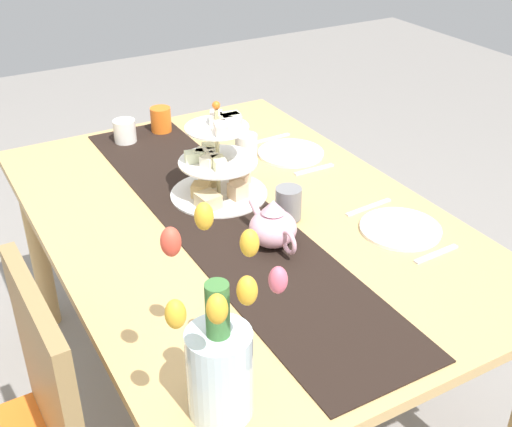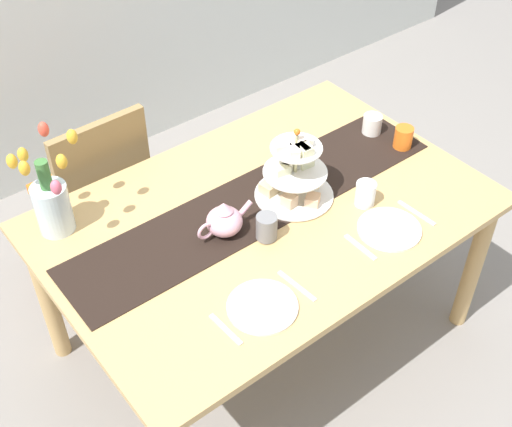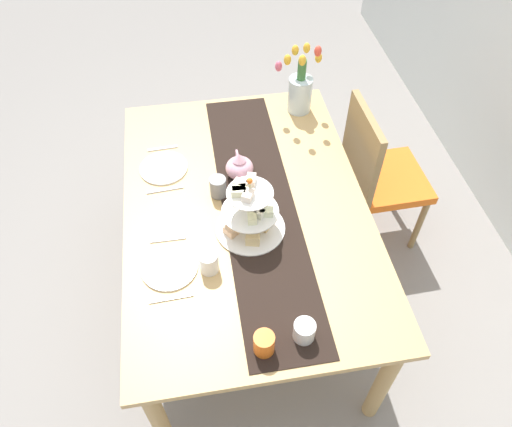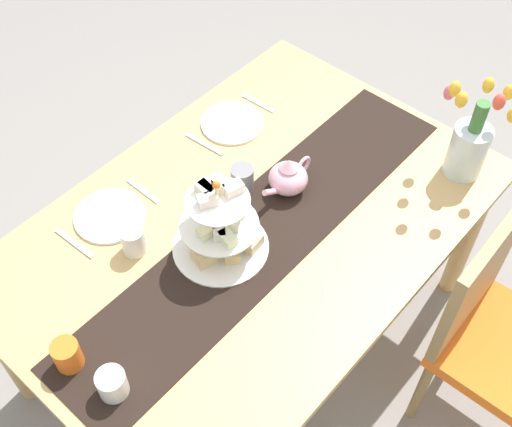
% 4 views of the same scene
% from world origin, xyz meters
% --- Properties ---
extents(ground_plane, '(8.00, 8.00, 0.00)m').
position_xyz_m(ground_plane, '(0.00, 0.00, 0.00)').
color(ground_plane, gray).
extents(dining_table, '(1.62, 1.09, 0.74)m').
position_xyz_m(dining_table, '(0.00, 0.00, 0.64)').
color(dining_table, tan).
rests_on(dining_table, ground_plane).
extents(table_runner, '(1.55, 0.32, 0.00)m').
position_xyz_m(table_runner, '(0.00, 0.06, 0.74)').
color(table_runner, black).
rests_on(table_runner, dining_table).
extents(tiered_cake_stand, '(0.30, 0.30, 0.30)m').
position_xyz_m(tiered_cake_stand, '(0.13, 0.00, 0.84)').
color(tiered_cake_stand, beige).
rests_on(tiered_cake_stand, table_runner).
extents(teapot, '(0.24, 0.13, 0.14)m').
position_xyz_m(teapot, '(-0.19, 0.00, 0.80)').
color(teapot, '#E5A8BC').
rests_on(teapot, table_runner).
extents(tulip_vase, '(0.23, 0.24, 0.40)m').
position_xyz_m(tulip_vase, '(-0.65, 0.39, 0.87)').
color(tulip_vase, silver).
rests_on(tulip_vase, dining_table).
extents(cream_jug, '(0.08, 0.08, 0.08)m').
position_xyz_m(cream_jug, '(0.66, 0.11, 0.78)').
color(cream_jug, white).
rests_on(cream_jug, dining_table).
extents(dinner_plate_left, '(0.23, 0.23, 0.01)m').
position_xyz_m(dinner_plate_left, '(-0.30, -0.35, 0.74)').
color(dinner_plate_left, white).
rests_on(dinner_plate_left, dining_table).
extents(fork_left, '(0.02, 0.15, 0.01)m').
position_xyz_m(fork_left, '(-0.45, -0.35, 0.74)').
color(fork_left, silver).
rests_on(fork_left, dining_table).
extents(knife_left, '(0.03, 0.17, 0.01)m').
position_xyz_m(knife_left, '(-0.16, -0.35, 0.74)').
color(knife_left, silver).
rests_on(knife_left, dining_table).
extents(dinner_plate_right, '(0.23, 0.23, 0.01)m').
position_xyz_m(dinner_plate_right, '(0.28, -0.35, 0.74)').
color(dinner_plate_right, white).
rests_on(dinner_plate_right, dining_table).
extents(fork_right, '(0.02, 0.15, 0.01)m').
position_xyz_m(fork_right, '(0.14, -0.35, 0.74)').
color(fork_right, silver).
rests_on(fork_right, dining_table).
extents(knife_right, '(0.02, 0.17, 0.01)m').
position_xyz_m(knife_right, '(0.43, -0.35, 0.74)').
color(knife_right, silver).
rests_on(knife_right, dining_table).
extents(mug_grey, '(0.08, 0.08, 0.09)m').
position_xyz_m(mug_grey, '(-0.09, -0.11, 0.79)').
color(mug_grey, slate).
rests_on(mug_grey, table_runner).
extents(mug_white_text, '(0.08, 0.08, 0.09)m').
position_xyz_m(mug_white_text, '(0.31, -0.19, 0.78)').
color(mug_white_text, white).
rests_on(mug_white_text, dining_table).
extents(mug_orange, '(0.08, 0.08, 0.09)m').
position_xyz_m(mug_orange, '(0.69, -0.04, 0.78)').
color(mug_orange, orange).
rests_on(mug_orange, dining_table).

